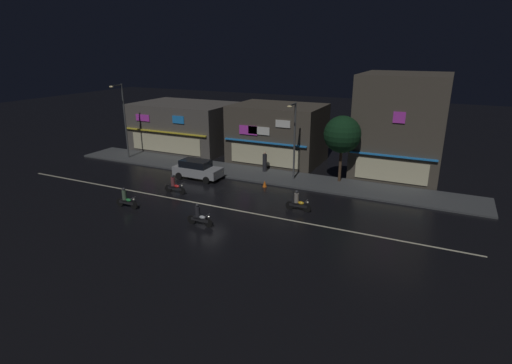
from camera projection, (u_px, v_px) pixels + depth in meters
The scene contains 16 objects.
ground_plane at pixel (207, 205), 30.09m from camera, with size 140.00×140.00×0.00m, color black.
lane_divider_stripe at pixel (207, 205), 30.09m from camera, with size 36.66×0.16×0.01m, color beige.
sidewalk_far at pixel (255, 174), 37.15m from camera, with size 38.59×4.11×0.14m, color #424447.
storefront_left_block at pixel (185, 126), 46.04m from camera, with size 10.90×7.65×5.17m.
storefront_center_block at pixel (278, 133), 40.79m from camera, with size 8.82×6.63×5.71m.
storefront_right_block at pixel (401, 125), 36.22m from camera, with size 7.35×8.17×8.98m.
streetlamp_west at pixel (123, 115), 40.94m from camera, with size 0.44×1.64×7.52m.
streetlamp_mid at pixel (294, 135), 34.15m from camera, with size 0.44×1.64×6.64m.
pedestrian_on_sidewalk at pixel (265, 162), 37.50m from camera, with size 0.40×0.40×1.84m.
street_tree at pixel (342, 135), 33.69m from camera, with size 3.10×3.10×5.64m.
parked_car_near_kerb at pixel (197, 169), 35.84m from camera, with size 4.30×1.98×1.67m.
motorcycle_lead at pixel (174, 186), 32.31m from camera, with size 1.90×0.60×1.52m.
motorcycle_following at pixel (126, 199), 29.39m from camera, with size 1.90×0.60×1.52m.
motorcycle_opposite_lane at pixel (199, 216), 26.43m from camera, with size 1.90×0.60×1.52m.
motorcycle_trailing_far at pixel (298, 202), 28.84m from camera, with size 1.90×0.60×1.52m.
traffic_cone at pixel (265, 184), 33.87m from camera, with size 0.36×0.36×0.55m, color orange.
Camera 1 is at (15.33, -23.72, 11.14)m, focal length 28.48 mm.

